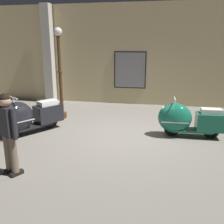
# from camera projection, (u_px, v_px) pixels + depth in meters

# --- Properties ---
(ground_plane) EXTENTS (60.00, 60.00, 0.00)m
(ground_plane) POSITION_uv_depth(u_px,v_px,m) (124.00, 137.00, 6.71)
(ground_plane) COLOR slate
(showroom_back_wall) EXTENTS (18.00, 0.63, 3.91)m
(showroom_back_wall) POSITION_uv_depth(u_px,v_px,m) (135.00, 55.00, 9.86)
(showroom_back_wall) COLOR #CCB784
(showroom_back_wall) RESTS_ON ground
(scooter_0) EXTENTS (1.43, 1.77, 1.09)m
(scooter_0) POSITION_uv_depth(u_px,v_px,m) (27.00, 117.00, 6.78)
(scooter_0) COLOR black
(scooter_0) RESTS_ON ground
(scooter_1) EXTENTS (1.72, 0.57, 1.04)m
(scooter_1) POSITION_uv_depth(u_px,v_px,m) (185.00, 120.00, 6.60)
(scooter_1) COLOR black
(scooter_1) RESTS_ON ground
(lamppost) EXTENTS (0.28, 0.28, 2.89)m
(lamppost) POSITION_uv_depth(u_px,v_px,m) (60.00, 73.00, 8.01)
(lamppost) COLOR #472D19
(lamppost) RESTS_ON ground
(visitor_0) EXTENTS (0.48, 0.37, 1.58)m
(visitor_0) POSITION_uv_depth(u_px,v_px,m) (8.00, 129.00, 4.58)
(visitor_0) COLOR black
(visitor_0) RESTS_ON ground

